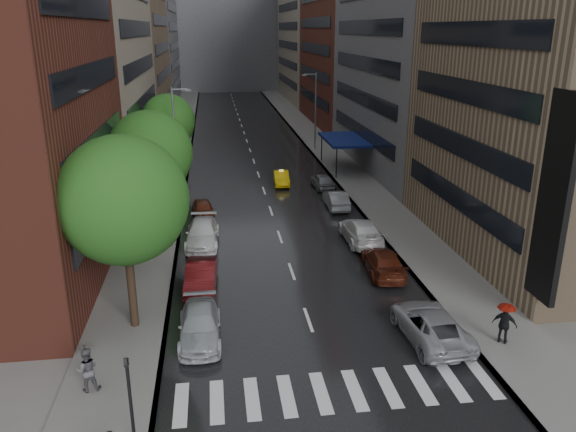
% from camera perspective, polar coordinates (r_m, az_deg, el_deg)
% --- Properties ---
extents(ground, '(220.00, 220.00, 0.00)m').
position_cam_1_polar(ground, '(25.58, 3.63, -14.79)').
color(ground, gray).
rests_on(ground, ground).
extents(road, '(14.00, 140.00, 0.01)m').
position_cam_1_polar(road, '(72.43, -4.10, 7.33)').
color(road, black).
rests_on(road, ground).
extents(sidewalk_left, '(4.00, 140.00, 0.15)m').
position_cam_1_polar(sidewalk_left, '(72.43, -11.28, 7.08)').
color(sidewalk_left, gray).
rests_on(sidewalk_left, ground).
extents(sidewalk_right, '(4.00, 140.00, 0.15)m').
position_cam_1_polar(sidewalk_right, '(73.52, 2.97, 7.58)').
color(sidewalk_right, gray).
rests_on(sidewalk_right, ground).
extents(crosswalk, '(13.15, 2.80, 0.01)m').
position_cam_1_polar(crosswalk, '(24.01, 5.09, -17.31)').
color(crosswalk, silver).
rests_on(crosswalk, ground).
extents(buildings_left, '(8.00, 108.00, 38.00)m').
position_cam_1_polar(buildings_left, '(80.43, -16.20, 19.26)').
color(buildings_left, maroon).
rests_on(buildings_left, ground).
extents(buildings_right, '(8.05, 109.10, 36.00)m').
position_cam_1_polar(buildings_right, '(80.02, 6.70, 19.15)').
color(buildings_right, '#937A5B').
rests_on(buildings_right, ground).
extents(building_far, '(40.00, 14.00, 32.00)m').
position_cam_1_polar(building_far, '(139.00, -6.24, 19.26)').
color(building_far, slate).
rests_on(building_far, ground).
extents(tree_near, '(6.02, 6.02, 9.60)m').
position_cam_1_polar(tree_near, '(26.71, -16.41, 1.54)').
color(tree_near, '#382619').
rests_on(tree_near, ground).
extents(tree_mid, '(5.64, 5.64, 9.00)m').
position_cam_1_polar(tree_mid, '(38.66, -13.84, 6.25)').
color(tree_mid, '#382619').
rests_on(tree_mid, ground).
extents(tree_far, '(5.13, 5.13, 8.18)m').
position_cam_1_polar(tree_far, '(55.72, -12.09, 9.43)').
color(tree_far, '#382619').
rests_on(tree_far, ground).
extents(taxi, '(1.59, 3.99, 1.29)m').
position_cam_1_polar(taxi, '(52.91, -0.68, 3.88)').
color(taxi, yellow).
rests_on(taxi, ground).
extents(parked_cars_left, '(2.39, 22.61, 1.56)m').
position_cam_1_polar(parked_cars_left, '(34.92, -8.76, -4.08)').
color(parked_cars_left, '#ADB0B7').
rests_on(parked_cars_left, ground).
extents(parked_cars_right, '(2.77, 31.61, 1.60)m').
position_cam_1_polar(parked_cars_right, '(37.14, 8.15, -2.61)').
color(parked_cars_right, '#949398').
rests_on(parked_cars_right, ground).
extents(ped_black_umbrella, '(1.03, 0.98, 2.09)m').
position_cam_1_polar(ped_black_umbrella, '(24.42, -19.82, -13.93)').
color(ped_black_umbrella, '#56555A').
rests_on(ped_black_umbrella, sidewalk_left).
extents(ped_red_umbrella, '(1.15, 1.05, 2.01)m').
position_cam_1_polar(ped_red_umbrella, '(28.02, 21.20, -9.81)').
color(ped_red_umbrella, black).
rests_on(ped_red_umbrella, sidewalk_right).
extents(traffic_light, '(0.18, 0.15, 3.45)m').
position_cam_1_polar(traffic_light, '(20.77, -15.79, -16.93)').
color(traffic_light, black).
rests_on(traffic_light, sidewalk_left).
extents(street_lamp_left, '(1.74, 0.22, 9.00)m').
position_cam_1_polar(street_lamp_left, '(51.84, -11.36, 8.03)').
color(street_lamp_left, gray).
rests_on(street_lamp_left, sidewalk_left).
extents(street_lamp_right, '(1.74, 0.22, 9.00)m').
position_cam_1_polar(street_lamp_right, '(67.65, 2.74, 10.76)').
color(street_lamp_right, gray).
rests_on(street_lamp_right, sidewalk_right).
extents(awning, '(4.00, 8.00, 3.12)m').
position_cam_1_polar(awning, '(58.53, 5.71, 7.72)').
color(awning, navy).
rests_on(awning, sidewalk_right).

